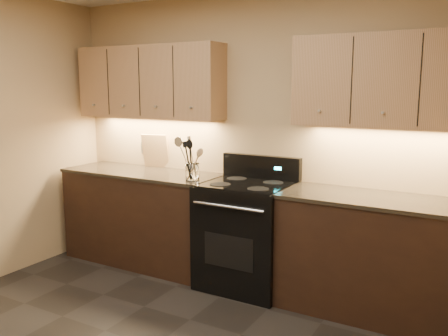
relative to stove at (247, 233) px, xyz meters
The scene contains 14 objects.
wall_back 0.88m from the stove, 104.10° to the left, with size 4.00×0.04×2.60m, color tan.
counter_left 1.18m from the stove, behind, with size 1.62×0.62×0.93m.
counter_right 1.10m from the stove, ahead, with size 1.46×0.62×0.93m.
stove is the anchor object (origin of this frame).
upper_cab_left 1.78m from the stove, behind, with size 1.60×0.30×0.70m, color #AB7E55.
upper_cab_right 1.73m from the stove, ahead, with size 1.44×0.30×0.70m, color #AB7E55.
outlet_plate 1.55m from the stove, 167.24° to the left, with size 0.09×0.01×0.12m, color #B2B5BA.
utensil_crock 0.73m from the stove, 168.38° to the right, with size 0.13×0.13×0.16m.
cutting_board 1.38m from the stove, 167.34° to the left, with size 0.28×0.02×0.35m, color tan.
wooden_spoon 0.82m from the stove, 166.95° to the right, with size 0.06×0.06×0.29m, color tan, non-canonical shape.
black_spoon 0.82m from the stove, 169.76° to the right, with size 0.06×0.06×0.35m, color black, non-canonical shape.
black_turner 0.82m from the stove, 164.93° to the right, with size 0.08×0.08×0.35m, color black, non-canonical shape.
steel_spatula 0.82m from the stove, 168.28° to the right, with size 0.08×0.08×0.39m, color silver, non-canonical shape.
steel_skimmer 0.82m from the stove, 165.58° to the right, with size 0.09×0.09×0.38m, color silver, non-canonical shape.
Camera 1 is at (1.90, -1.90, 1.76)m, focal length 38.00 mm.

